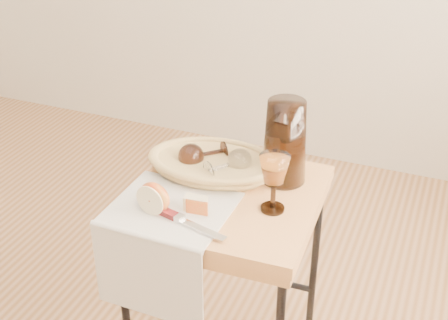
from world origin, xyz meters
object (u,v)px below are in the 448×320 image
at_px(goblet_lying_a, 205,154).
at_px(apple_half, 155,197).
at_px(goblet_lying_b, 227,165).
at_px(side_table, 226,283).
at_px(wine_goblet, 274,183).
at_px(pitcher, 285,142).
at_px(table_knife, 182,219).
at_px(bread_basket, 213,165).
at_px(tea_towel, 171,208).

distance_m(goblet_lying_a, apple_half, 0.27).
height_order(goblet_lying_b, apple_half, apple_half).
relative_size(side_table, wine_goblet, 3.89).
bearing_deg(wine_goblet, goblet_lying_b, 150.78).
height_order(side_table, pitcher, pitcher).
distance_m(pitcher, table_knife, 0.38).
bearing_deg(wine_goblet, table_knife, -142.29).
bearing_deg(bread_basket, wine_goblet, -33.95).
relative_size(tea_towel, bread_basket, 0.92).
bearing_deg(pitcher, apple_half, -127.09).
distance_m(side_table, apple_half, 0.43).
distance_m(side_table, goblet_lying_a, 0.41).
height_order(goblet_lying_a, wine_goblet, wine_goblet).
xyz_separation_m(bread_basket, apple_half, (-0.06, -0.25, 0.02)).
xyz_separation_m(side_table, wine_goblet, (0.15, -0.03, 0.41)).
relative_size(goblet_lying_a, apple_half, 1.37).
relative_size(bread_basket, apple_half, 3.75).
relative_size(goblet_lying_a, wine_goblet, 0.75).
bearing_deg(goblet_lying_b, goblet_lying_a, 102.67).
height_order(tea_towel, table_knife, table_knife).
relative_size(goblet_lying_b, wine_goblet, 0.72).
xyz_separation_m(pitcher, apple_half, (-0.27, -0.29, -0.08)).
bearing_deg(side_table, apple_half, -132.14).
bearing_deg(apple_half, pitcher, 56.98).
bearing_deg(goblet_lying_a, bread_basket, 110.10).
xyz_separation_m(goblet_lying_b, apple_half, (-0.11, -0.23, -0.00)).
bearing_deg(apple_half, tea_towel, 52.58).
bearing_deg(goblet_lying_b, side_table, -121.49).
bearing_deg(pitcher, goblet_lying_a, -167.49).
bearing_deg(bread_basket, table_knife, -90.53).
height_order(wine_goblet, table_knife, wine_goblet).
height_order(wine_goblet, apple_half, wine_goblet).
relative_size(side_table, bread_basket, 1.89).
xyz_separation_m(goblet_lying_a, goblet_lying_b, (0.08, -0.04, -0.00)).
bearing_deg(apple_half, side_table, 57.01).
height_order(tea_towel, wine_goblet, wine_goblet).
distance_m(wine_goblet, apple_half, 0.32).
bearing_deg(bread_basket, apple_half, -110.57).
distance_m(side_table, tea_towel, 0.37).
bearing_deg(apple_half, goblet_lying_b, 72.41).
xyz_separation_m(side_table, pitcher, (0.12, 0.14, 0.45)).
bearing_deg(tea_towel, goblet_lying_b, 67.86).
relative_size(tea_towel, goblet_lying_b, 2.61).
bearing_deg(wine_goblet, goblet_lying_a, 152.53).
bearing_deg(side_table, pitcher, 47.79).
bearing_deg(table_knife, tea_towel, 152.96).
height_order(pitcher, apple_half, pitcher).
height_order(goblet_lying_a, table_knife, goblet_lying_a).
height_order(bread_basket, goblet_lying_a, goblet_lying_a).
height_order(tea_towel, pitcher, pitcher).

